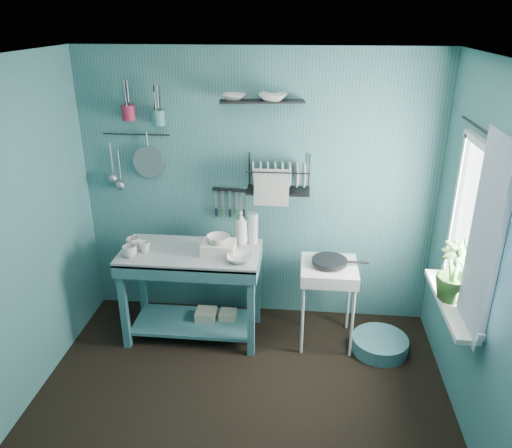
# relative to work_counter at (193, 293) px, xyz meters

# --- Properties ---
(floor) EXTENTS (3.20, 3.20, 0.00)m
(floor) POSITION_rel_work_counter_xyz_m (0.54, -1.02, -0.43)
(floor) COLOR black
(floor) RESTS_ON ground
(ceiling) EXTENTS (3.20, 3.20, 0.00)m
(ceiling) POSITION_rel_work_counter_xyz_m (0.54, -1.02, 2.07)
(ceiling) COLOR silver
(ceiling) RESTS_ON ground
(wall_back) EXTENTS (3.20, 0.00, 3.20)m
(wall_back) POSITION_rel_work_counter_xyz_m (0.54, 0.48, 0.82)
(wall_back) COLOR #34686A
(wall_back) RESTS_ON ground
(wall_right) EXTENTS (0.00, 3.00, 3.00)m
(wall_right) POSITION_rel_work_counter_xyz_m (2.14, -1.02, 0.82)
(wall_right) COLOR #34686A
(wall_right) RESTS_ON ground
(work_counter) EXTENTS (1.30, 0.83, 0.85)m
(work_counter) POSITION_rel_work_counter_xyz_m (0.00, 0.00, 0.00)
(work_counter) COLOR #366972
(work_counter) RESTS_ON floor
(mug_left) EXTENTS (0.12, 0.12, 0.10)m
(mug_left) POSITION_rel_work_counter_xyz_m (-0.48, -0.16, 0.47)
(mug_left) COLOR silver
(mug_left) RESTS_ON work_counter
(mug_mid) EXTENTS (0.14, 0.14, 0.09)m
(mug_mid) POSITION_rel_work_counter_xyz_m (-0.38, -0.06, 0.47)
(mug_mid) COLOR silver
(mug_mid) RESTS_ON work_counter
(mug_right) EXTENTS (0.17, 0.17, 0.10)m
(mug_right) POSITION_rel_work_counter_xyz_m (-0.50, 0.00, 0.47)
(mug_right) COLOR silver
(mug_right) RESTS_ON work_counter
(wash_tub) EXTENTS (0.28, 0.22, 0.10)m
(wash_tub) POSITION_rel_work_counter_xyz_m (0.25, -0.02, 0.48)
(wash_tub) COLOR silver
(wash_tub) RESTS_ON work_counter
(tub_bowl) EXTENTS (0.19, 0.19, 0.06)m
(tub_bowl) POSITION_rel_work_counter_xyz_m (0.25, -0.02, 0.56)
(tub_bowl) COLOR silver
(tub_bowl) RESTS_ON wash_tub
(soap_bottle) EXTENTS (0.12, 0.12, 0.30)m
(soap_bottle) POSITION_rel_work_counter_xyz_m (0.42, 0.20, 0.58)
(soap_bottle) COLOR silver
(soap_bottle) RESTS_ON work_counter
(water_bottle) EXTENTS (0.09, 0.09, 0.28)m
(water_bottle) POSITION_rel_work_counter_xyz_m (0.52, 0.22, 0.57)
(water_bottle) COLOR #ACBABF
(water_bottle) RESTS_ON work_counter
(counter_bowl) EXTENTS (0.22, 0.22, 0.05)m
(counter_bowl) POSITION_rel_work_counter_xyz_m (0.45, -0.15, 0.45)
(counter_bowl) COLOR silver
(counter_bowl) RESTS_ON work_counter
(hotplate_stand) EXTENTS (0.53, 0.53, 0.76)m
(hotplate_stand) POSITION_rel_work_counter_xyz_m (1.19, 0.02, -0.04)
(hotplate_stand) COLOR white
(hotplate_stand) RESTS_ON floor
(frying_pan) EXTENTS (0.30, 0.30, 0.03)m
(frying_pan) POSITION_rel_work_counter_xyz_m (1.19, 0.02, 0.38)
(frying_pan) COLOR black
(frying_pan) RESTS_ON hotplate_stand
(knife_strip) EXTENTS (0.32, 0.05, 0.03)m
(knife_strip) POSITION_rel_work_counter_xyz_m (0.28, 0.45, 0.83)
(knife_strip) COLOR black
(knife_strip) RESTS_ON wall_back
(dish_rack) EXTENTS (0.55, 0.25, 0.32)m
(dish_rack) POSITION_rel_work_counter_xyz_m (0.73, 0.35, 1.03)
(dish_rack) COLOR black
(dish_rack) RESTS_ON wall_back
(upper_shelf) EXTENTS (0.72, 0.28, 0.01)m
(upper_shelf) POSITION_rel_work_counter_xyz_m (0.58, 0.38, 1.64)
(upper_shelf) COLOR black
(upper_shelf) RESTS_ON wall_back
(shelf_bowl_left) EXTENTS (0.21, 0.21, 0.05)m
(shelf_bowl_left) POSITION_rel_work_counter_xyz_m (0.35, 0.38, 1.61)
(shelf_bowl_left) COLOR silver
(shelf_bowl_left) RESTS_ON upper_shelf
(shelf_bowl_right) EXTENTS (0.26, 0.26, 0.06)m
(shelf_bowl_right) POSITION_rel_work_counter_xyz_m (0.67, 0.38, 1.58)
(shelf_bowl_right) COLOR silver
(shelf_bowl_right) RESTS_ON upper_shelf
(utensil_cup_magenta) EXTENTS (0.11, 0.11, 0.13)m
(utensil_cup_magenta) POSITION_rel_work_counter_xyz_m (-0.57, 0.40, 1.52)
(utensil_cup_magenta) COLOR maroon
(utensil_cup_magenta) RESTS_ON wall_back
(utensil_cup_teal) EXTENTS (0.11, 0.11, 0.13)m
(utensil_cup_teal) POSITION_rel_work_counter_xyz_m (-0.31, 0.40, 1.49)
(utensil_cup_teal) COLOR #3B7B76
(utensil_cup_teal) RESTS_ON wall_back
(colander) EXTENTS (0.28, 0.03, 0.28)m
(colander) POSITION_rel_work_counter_xyz_m (-0.44, 0.43, 1.08)
(colander) COLOR gray
(colander) RESTS_ON wall_back
(ladle_outer) EXTENTS (0.01, 0.01, 0.30)m
(ladle_outer) POSITION_rel_work_counter_xyz_m (-0.79, 0.44, 1.09)
(ladle_outer) COLOR gray
(ladle_outer) RESTS_ON wall_back
(ladle_inner) EXTENTS (0.01, 0.01, 0.30)m
(ladle_inner) POSITION_rel_work_counter_xyz_m (-0.72, 0.44, 1.03)
(ladle_inner) COLOR gray
(ladle_inner) RESTS_ON wall_back
(hook_rail) EXTENTS (0.60, 0.01, 0.01)m
(hook_rail) POSITION_rel_work_counter_xyz_m (-0.54, 0.45, 1.32)
(hook_rail) COLOR black
(hook_rail) RESTS_ON wall_back
(window_glass) EXTENTS (0.00, 1.10, 1.10)m
(window_glass) POSITION_rel_work_counter_xyz_m (2.12, -0.57, 0.97)
(window_glass) COLOR white
(window_glass) RESTS_ON wall_right
(windowsill) EXTENTS (0.16, 0.95, 0.04)m
(windowsill) POSITION_rel_work_counter_xyz_m (2.04, -0.57, 0.38)
(windowsill) COLOR white
(windowsill) RESTS_ON wall_right
(curtain) EXTENTS (0.00, 1.35, 1.35)m
(curtain) POSITION_rel_work_counter_xyz_m (2.06, -0.87, 1.02)
(curtain) COLOR white
(curtain) RESTS_ON wall_right
(curtain_rod) EXTENTS (0.02, 1.05, 0.02)m
(curtain_rod) POSITION_rel_work_counter_xyz_m (2.08, -0.57, 1.62)
(curtain_rod) COLOR black
(curtain_rod) RESTS_ON wall_right
(potted_plant) EXTENTS (0.25, 0.25, 0.44)m
(potted_plant) POSITION_rel_work_counter_xyz_m (2.04, -0.54, 0.63)
(potted_plant) COLOR #346227
(potted_plant) RESTS_ON windowsill
(storage_tin_large) EXTENTS (0.18, 0.18, 0.22)m
(storage_tin_large) POSITION_rel_work_counter_xyz_m (0.10, 0.05, -0.32)
(storage_tin_large) COLOR tan
(storage_tin_large) RESTS_ON floor
(storage_tin_small) EXTENTS (0.15, 0.15, 0.20)m
(storage_tin_small) POSITION_rel_work_counter_xyz_m (0.30, 0.08, -0.33)
(storage_tin_small) COLOR tan
(storage_tin_small) RESTS_ON floor
(floor_basin) EXTENTS (0.48, 0.48, 0.13)m
(floor_basin) POSITION_rel_work_counter_xyz_m (1.67, -0.09, -0.36)
(floor_basin) COLOR teal
(floor_basin) RESTS_ON floor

